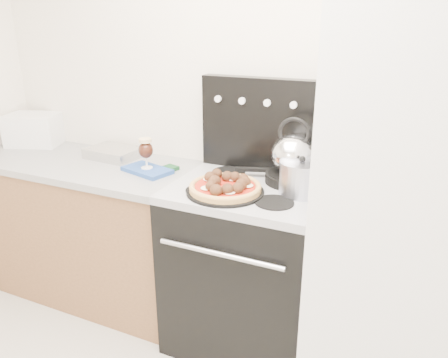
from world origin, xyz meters
The scene contains 16 objects.
room_shell centered at (0.00, 0.29, 1.25)m, with size 3.52×3.01×2.52m.
base_cabinet centered at (-1.02, 1.20, 0.43)m, with size 1.45×0.60×0.86m, color brown.
countertop centered at (-1.02, 1.20, 0.88)m, with size 1.48×0.63×0.04m, color #959595.
stove_body centered at (0.08, 1.18, 0.44)m, with size 0.76×0.65×0.88m, color black.
cooktop centered at (0.08, 1.18, 0.90)m, with size 0.76×0.65×0.04m, color #ADADB2.
backguard centered at (0.08, 1.45, 1.17)m, with size 0.76×0.08×0.50m, color black.
fridge centered at (0.78, 1.15, 0.95)m, with size 0.64×0.68×1.90m, color silver.
toaster_oven centered at (-1.55, 1.35, 1.00)m, with size 0.33×0.25×0.21m, color silver.
foil_sheet centered at (-0.88, 1.33, 0.93)m, with size 0.31×0.23×0.06m, color silver.
oven_mitt centered at (-0.54, 1.19, 0.91)m, with size 0.28×0.16×0.02m, color #264B9B.
beer_glass centered at (-0.54, 1.19, 1.01)m, with size 0.08×0.08×0.17m, color #33150C, non-canonical shape.
pizza_pan centered at (0.01, 1.04, 0.93)m, with size 0.38×0.38×0.01m, color black.
pizza centered at (0.01, 1.04, 0.96)m, with size 0.34×0.34×0.05m, color gold, non-canonical shape.
skillet centered at (0.26, 1.31, 0.94)m, with size 0.27×0.27×0.05m, color black.
tea_kettle centered at (0.26, 1.31, 1.09)m, with size 0.22×0.22×0.24m, color silver, non-canonical shape.
stock_pot centered at (0.34, 1.19, 1.00)m, with size 0.21×0.21×0.15m, color silver.
Camera 1 is at (0.81, -0.73, 1.71)m, focal length 35.00 mm.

